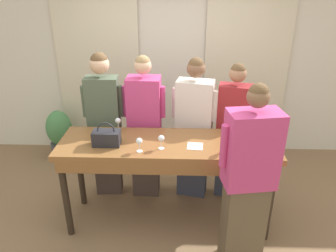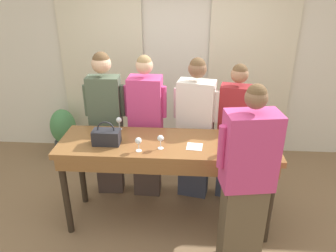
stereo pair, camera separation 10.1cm
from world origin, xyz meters
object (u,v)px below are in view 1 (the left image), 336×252
object	(u,v)px
wine_bottle	(246,134)
guest_striped_shirt	(233,131)
wine_glass_center_left	(258,127)
guest_pink_top	(145,128)
guest_olive_jacket	(105,124)
host_pouring	(248,181)
handbag	(106,137)
guest_cream_sweater	(194,129)
wine_glass_front_left	(161,139)
wine_glass_center_right	(139,142)
tasting_bar	(168,153)
wine_glass_front_mid	(257,145)
potted_plant	(60,133)
wine_glass_center_mid	(239,127)
wine_glass_back_left	(274,145)
wine_glass_front_right	(118,121)
wine_glass_back_mid	(226,143)

from	to	relation	value
wine_bottle	guest_striped_shirt	bearing A→B (deg)	93.06
wine_glass_center_left	guest_pink_top	world-z (taller)	guest_pink_top
guest_olive_jacket	host_pouring	bearing A→B (deg)	-35.31
guest_striped_shirt	handbag	bearing A→B (deg)	-155.86
wine_glass_center_left	guest_cream_sweater	size ratio (longest dim) A/B	0.08
wine_glass_center_left	host_pouring	bearing A→B (deg)	-106.97
handbag	wine_glass_front_left	distance (m)	0.56
guest_pink_top	guest_cream_sweater	distance (m)	0.58
wine_glass_center_right	guest_striped_shirt	distance (m)	1.28
wine_glass_center_right	host_pouring	size ratio (longest dim) A/B	0.08
tasting_bar	wine_glass_center_left	xyz separation A→B (m)	(0.94, 0.18, 0.22)
host_pouring	wine_bottle	bearing A→B (deg)	84.24
wine_glass_front_mid	potted_plant	xyz separation A→B (m)	(-2.53, 1.61, -0.71)
host_pouring	guest_pink_top	bearing A→B (deg)	133.87
tasting_bar	wine_glass_center_mid	xyz separation A→B (m)	(0.75, 0.19, 0.22)
wine_glass_front_left	wine_glass_center_right	bearing A→B (deg)	-162.71
handbag	host_pouring	size ratio (longest dim) A/B	0.15
handbag	wine_glass_back_left	xyz separation A→B (m)	(1.62, -0.15, 0.03)
tasting_bar	wine_glass_center_mid	bearing A→B (deg)	14.53
guest_pink_top	guest_cream_sweater	xyz separation A→B (m)	(0.58, -0.00, 0.00)
potted_plant	guest_olive_jacket	bearing A→B (deg)	-42.96
wine_glass_center_mid	host_pouring	bearing A→B (deg)	-91.24
guest_striped_shirt	wine_glass_center_right	bearing A→B (deg)	-144.05
guest_olive_jacket	guest_cream_sweater	xyz separation A→B (m)	(1.06, -0.00, -0.05)
guest_pink_top	tasting_bar	bearing A→B (deg)	-62.20
guest_pink_top	guest_striped_shirt	world-z (taller)	guest_pink_top
wine_glass_back_left	wine_glass_front_right	bearing A→B (deg)	162.46
tasting_bar	wine_glass_back_left	world-z (taller)	wine_glass_back_left
tasting_bar	wine_glass_back_mid	bearing A→B (deg)	-18.97
wine_glass_back_left	host_pouring	bearing A→B (deg)	-132.38
handbag	guest_cream_sweater	distance (m)	1.11
wine_glass_center_left	wine_glass_back_left	bearing A→B (deg)	-80.04
handbag	host_pouring	distance (m)	1.43
guest_pink_top	guest_striped_shirt	bearing A→B (deg)	-0.00
guest_striped_shirt	wine_glass_back_mid	bearing A→B (deg)	-104.29
wine_glass_center_right	guest_olive_jacket	size ratio (longest dim) A/B	0.08
wine_bottle	guest_cream_sweater	size ratio (longest dim) A/B	0.18
guest_olive_jacket	guest_cream_sweater	distance (m)	1.06
wine_glass_center_right	handbag	bearing A→B (deg)	159.72
wine_glass_front_left	guest_pink_top	size ratio (longest dim) A/B	0.08
wine_glass_front_right	host_pouring	xyz separation A→B (m)	(1.29, -0.80, -0.20)
wine_glass_center_right	wine_glass_center_left	bearing A→B (deg)	16.80
handbag	wine_glass_back_mid	xyz separation A→B (m)	(1.17, -0.14, 0.03)
wine_glass_front_right	wine_glass_back_mid	bearing A→B (deg)	-23.38
wine_glass_front_mid	host_pouring	xyz separation A→B (m)	(-0.12, -0.29, -0.20)
wine_glass_front_left	wine_glass_center_right	xyz separation A→B (m)	(-0.21, -0.06, 0.00)
wine_glass_front_right	wine_glass_center_left	world-z (taller)	same
handbag	wine_glass_front_left	world-z (taller)	handbag
wine_glass_center_right	host_pouring	xyz separation A→B (m)	(1.00, -0.33, -0.20)
wine_glass_back_left	wine_glass_front_left	bearing A→B (deg)	175.43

